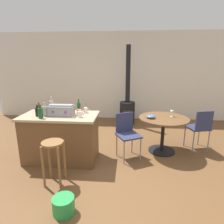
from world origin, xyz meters
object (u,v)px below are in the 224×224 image
at_px(bottle_1, 45,111).
at_px(cup_2, 86,110).
at_px(cup_3, 79,112).
at_px(cup_4, 45,111).
at_px(kitchen_island, 61,137).
at_px(bottle_0, 79,107).
at_px(wood_stove, 127,106).
at_px(bottle_3, 37,112).
at_px(cup_0, 80,114).
at_px(bottle_5, 52,106).
at_px(wine_glass, 172,112).
at_px(toolbox, 61,110).
at_px(wooden_stool, 53,154).
at_px(dining_table, 163,126).
at_px(bottle_4, 39,109).
at_px(folding_chair_near, 200,127).
at_px(folding_chair_far, 127,132).
at_px(serving_bowl, 151,116).
at_px(bottle_2, 40,113).
at_px(plastic_bucket, 64,205).
at_px(cup_1, 37,110).

height_order(bottle_1, cup_2, bottle_1).
bearing_deg(cup_3, cup_4, 178.73).
relative_size(kitchen_island, bottle_0, 5.16).
height_order(kitchen_island, bottle_0, bottle_0).
xyz_separation_m(kitchen_island, cup_4, (-0.28, 0.07, 0.49)).
relative_size(wood_stove, cup_4, 20.24).
bearing_deg(wood_stove, bottle_3, -123.64).
distance_m(kitchen_island, cup_0, 0.65).
bearing_deg(bottle_5, bottle_0, -3.60).
relative_size(bottle_5, cup_4, 2.60).
bearing_deg(kitchen_island, wine_glass, 15.54).
distance_m(toolbox, wine_glass, 2.17).
distance_m(bottle_1, cup_2, 0.73).
bearing_deg(bottle_1, bottle_5, 89.74).
xyz_separation_m(bottle_3, cup_0, (0.76, -0.01, -0.03)).
relative_size(wooden_stool, dining_table, 0.69).
height_order(bottle_4, cup_2, bottle_4).
height_order(folding_chair_near, toolbox, toolbox).
height_order(cup_3, wine_glass, cup_3).
relative_size(kitchen_island, bottle_1, 5.63).
distance_m(bottle_0, bottle_5, 0.54).
bearing_deg(bottle_3, bottle_5, 68.16).
height_order(bottle_5, wine_glass, bottle_5).
bearing_deg(cup_0, bottle_1, 177.84).
relative_size(dining_table, cup_4, 8.79).
bearing_deg(kitchen_island, folding_chair_far, 9.72).
height_order(wooden_stool, wood_stove, wood_stove).
bearing_deg(bottle_4, serving_bowl, 9.92).
distance_m(wooden_stool, bottle_3, 0.92).
bearing_deg(bottle_1, wine_glass, 16.18).
distance_m(folding_chair_far, bottle_5, 1.53).
distance_m(bottle_3, wine_glass, 2.58).
height_order(folding_chair_far, cup_0, cup_0).
xyz_separation_m(cup_4, wine_glass, (2.41, 0.52, -0.10)).
xyz_separation_m(wooden_stool, dining_table, (1.82, 1.22, 0.07)).
height_order(bottle_2, plastic_bucket, bottle_2).
bearing_deg(bottle_1, cup_0, -2.16).
bearing_deg(cup_4, bottle_3, -111.29).
bearing_deg(bottle_4, dining_table, 10.17).
bearing_deg(bottle_4, bottle_5, 37.00).
height_order(wooden_stool, plastic_bucket, wooden_stool).
height_order(bottle_2, cup_1, bottle_2).
height_order(cup_1, serving_bowl, cup_1).
bearing_deg(folding_chair_far, cup_3, -169.79).
distance_m(dining_table, folding_chair_near, 0.77).
relative_size(kitchen_island, toolbox, 3.10).
xyz_separation_m(dining_table, bottle_0, (-1.64, -0.32, 0.43)).
distance_m(bottle_0, cup_4, 0.62).
height_order(dining_table, folding_chair_near, folding_chair_near).
height_order(cup_0, cup_3, cup_0).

